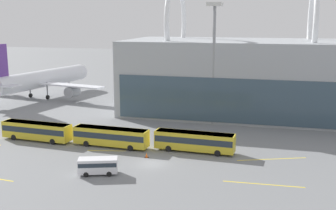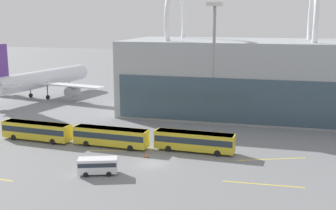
{
  "view_description": "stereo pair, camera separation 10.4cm",
  "coord_description": "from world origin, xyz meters",
  "px_view_note": "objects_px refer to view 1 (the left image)",
  "views": [
    {
      "loc": [
        17.16,
        -56.24,
        21.01
      ],
      "look_at": [
        -3.59,
        23.34,
        4.0
      ],
      "focal_mm": 45.0,
      "sensor_mm": 36.0,
      "label": 1
    },
    {
      "loc": [
        17.26,
        -56.22,
        21.01
      ],
      "look_at": [
        -3.59,
        23.34,
        4.0
      ],
      "focal_mm": 45.0,
      "sensor_mm": 36.0,
      "label": 2
    }
  ],
  "objects_px": {
    "shuttle_bus_0": "(37,130)",
    "traffic_cone_0": "(147,155)",
    "airliner_at_gate_far": "(270,85)",
    "service_van_foreground": "(98,165)",
    "shuttle_bus_1": "(111,136)",
    "floodlight_mast": "(214,42)",
    "shuttle_bus_2": "(194,140)",
    "airliner_at_gate_near": "(40,79)"
  },
  "relations": [
    {
      "from": "airliner_at_gate_near",
      "to": "floodlight_mast",
      "type": "xyz_separation_m",
      "value": [
        48.95,
        -16.46,
        11.53
      ]
    },
    {
      "from": "airliner_at_gate_near",
      "to": "shuttle_bus_2",
      "type": "relative_size",
      "value": 3.08
    },
    {
      "from": "airliner_at_gate_near",
      "to": "service_van_foreground",
      "type": "height_order",
      "value": "airliner_at_gate_near"
    },
    {
      "from": "airliner_at_gate_far",
      "to": "shuttle_bus_2",
      "type": "relative_size",
      "value": 3.05
    },
    {
      "from": "shuttle_bus_1",
      "to": "shuttle_bus_2",
      "type": "bearing_deg",
      "value": 6.88
    },
    {
      "from": "airliner_at_gate_near",
      "to": "shuttle_bus_2",
      "type": "bearing_deg",
      "value": -114.72
    },
    {
      "from": "service_van_foreground",
      "to": "airliner_at_gate_near",
      "type": "bearing_deg",
      "value": 109.15
    },
    {
      "from": "shuttle_bus_0",
      "to": "floodlight_mast",
      "type": "relative_size",
      "value": 0.54
    },
    {
      "from": "airliner_at_gate_far",
      "to": "traffic_cone_0",
      "type": "xyz_separation_m",
      "value": [
        -17.3,
        -41.48,
        -5.42
      ]
    },
    {
      "from": "shuttle_bus_1",
      "to": "traffic_cone_0",
      "type": "relative_size",
      "value": 18.31
    },
    {
      "from": "shuttle_bus_1",
      "to": "airliner_at_gate_far",
      "type": "bearing_deg",
      "value": 60.01
    },
    {
      "from": "shuttle_bus_0",
      "to": "floodlight_mast",
      "type": "xyz_separation_m",
      "value": [
        27.89,
        19.49,
        14.66
      ]
    },
    {
      "from": "shuttle_bus_1",
      "to": "floodlight_mast",
      "type": "relative_size",
      "value": 0.54
    },
    {
      "from": "airliner_at_gate_near",
      "to": "shuttle_bus_2",
      "type": "distance_m",
      "value": 60.39
    },
    {
      "from": "airliner_at_gate_near",
      "to": "service_van_foreground",
      "type": "relative_size",
      "value": 7.01
    },
    {
      "from": "airliner_at_gate_near",
      "to": "airliner_at_gate_far",
      "type": "distance_m",
      "value": 59.71
    },
    {
      "from": "shuttle_bus_0",
      "to": "traffic_cone_0",
      "type": "relative_size",
      "value": 18.37
    },
    {
      "from": "shuttle_bus_1",
      "to": "service_van_foreground",
      "type": "bearing_deg",
      "value": -72.62
    },
    {
      "from": "airliner_at_gate_far",
      "to": "service_van_foreground",
      "type": "xyz_separation_m",
      "value": [
        -21.6,
        -49.91,
        -4.42
      ]
    },
    {
      "from": "shuttle_bus_2",
      "to": "floodlight_mast",
      "type": "bearing_deg",
      "value": 92.64
    },
    {
      "from": "shuttle_bus_0",
      "to": "airliner_at_gate_far",
      "type": "bearing_deg",
      "value": 48.71
    },
    {
      "from": "floodlight_mast",
      "to": "traffic_cone_0",
      "type": "relative_size",
      "value": 33.9
    },
    {
      "from": "shuttle_bus_0",
      "to": "traffic_cone_0",
      "type": "xyz_separation_m",
      "value": [
        21.33,
        -3.98,
        -1.53
      ]
    },
    {
      "from": "service_van_foreground",
      "to": "shuttle_bus_0",
      "type": "bearing_deg",
      "value": 124.85
    },
    {
      "from": "shuttle_bus_1",
      "to": "service_van_foreground",
      "type": "height_order",
      "value": "shuttle_bus_1"
    },
    {
      "from": "airliner_at_gate_far",
      "to": "floodlight_mast",
      "type": "height_order",
      "value": "floodlight_mast"
    },
    {
      "from": "airliner_at_gate_far",
      "to": "floodlight_mast",
      "type": "bearing_deg",
      "value": 146.68
    },
    {
      "from": "service_van_foreground",
      "to": "airliner_at_gate_far",
      "type": "bearing_deg",
      "value": 47.51
    },
    {
      "from": "shuttle_bus_1",
      "to": "shuttle_bus_2",
      "type": "relative_size",
      "value": 1.0
    },
    {
      "from": "airliner_at_gate_near",
      "to": "airliner_at_gate_far",
      "type": "bearing_deg",
      "value": -77.48
    },
    {
      "from": "airliner_at_gate_near",
      "to": "shuttle_bus_0",
      "type": "xyz_separation_m",
      "value": [
        21.07,
        -35.95,
        -3.13
      ]
    },
    {
      "from": "traffic_cone_0",
      "to": "shuttle_bus_0",
      "type": "bearing_deg",
      "value": 169.44
    },
    {
      "from": "floodlight_mast",
      "to": "shuttle_bus_1",
      "type": "bearing_deg",
      "value": -125.36
    },
    {
      "from": "airliner_at_gate_far",
      "to": "airliner_at_gate_near",
      "type": "bearing_deg",
      "value": 88.96
    },
    {
      "from": "shuttle_bus_1",
      "to": "traffic_cone_0",
      "type": "bearing_deg",
      "value": -24.04
    },
    {
      "from": "service_van_foreground",
      "to": "floodlight_mast",
      "type": "distance_m",
      "value": 36.96
    },
    {
      "from": "shuttle_bus_1",
      "to": "floodlight_mast",
      "type": "height_order",
      "value": "floodlight_mast"
    },
    {
      "from": "airliner_at_gate_far",
      "to": "shuttle_bus_1",
      "type": "distance_m",
      "value": 45.21
    },
    {
      "from": "floodlight_mast",
      "to": "service_van_foreground",
      "type": "bearing_deg",
      "value": -108.82
    },
    {
      "from": "shuttle_bus_0",
      "to": "service_van_foreground",
      "type": "bearing_deg",
      "value": -31.52
    },
    {
      "from": "airliner_at_gate_near",
      "to": "service_van_foreground",
      "type": "distance_m",
      "value": 61.66
    },
    {
      "from": "shuttle_bus_0",
      "to": "traffic_cone_0",
      "type": "distance_m",
      "value": 21.75
    }
  ]
}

